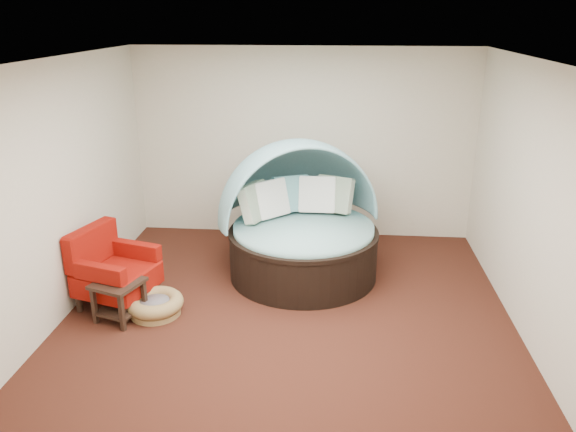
# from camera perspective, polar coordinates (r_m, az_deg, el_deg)

# --- Properties ---
(floor) EXTENTS (5.00, 5.00, 0.00)m
(floor) POSITION_cam_1_polar(r_m,az_deg,el_deg) (6.52, 0.04, -9.75)
(floor) COLOR #411B12
(floor) RESTS_ON ground
(wall_back) EXTENTS (5.00, 0.00, 5.00)m
(wall_back) POSITION_cam_1_polar(r_m,az_deg,el_deg) (8.36, 1.55, 7.30)
(wall_back) COLOR beige
(wall_back) RESTS_ON floor
(wall_front) EXTENTS (5.00, 0.00, 5.00)m
(wall_front) POSITION_cam_1_polar(r_m,az_deg,el_deg) (3.67, -3.41, -10.03)
(wall_front) COLOR beige
(wall_front) RESTS_ON floor
(wall_left) EXTENTS (0.00, 5.00, 5.00)m
(wall_left) POSITION_cam_1_polar(r_m,az_deg,el_deg) (6.64, -21.99, 2.47)
(wall_left) COLOR beige
(wall_left) RESTS_ON floor
(wall_right) EXTENTS (0.00, 5.00, 5.00)m
(wall_right) POSITION_cam_1_polar(r_m,az_deg,el_deg) (6.26, 23.49, 1.25)
(wall_right) COLOR beige
(wall_right) RESTS_ON floor
(ceiling) EXTENTS (5.00, 5.00, 0.00)m
(ceiling) POSITION_cam_1_polar(r_m,az_deg,el_deg) (5.68, 0.05, 15.60)
(ceiling) COLOR white
(ceiling) RESTS_ON wall_back
(canopy_daybed) EXTENTS (2.52, 2.49, 1.75)m
(canopy_daybed) POSITION_cam_1_polar(r_m,az_deg,el_deg) (7.17, 1.30, 0.23)
(canopy_daybed) COLOR black
(canopy_daybed) RESTS_ON floor
(pet_basket) EXTENTS (0.83, 0.83, 0.22)m
(pet_basket) POSITION_cam_1_polar(r_m,az_deg,el_deg) (6.61, -13.34, -8.75)
(pet_basket) COLOR olive
(pet_basket) RESTS_ON floor
(red_armchair) EXTENTS (0.98, 0.98, 0.93)m
(red_armchair) POSITION_cam_1_polar(r_m,az_deg,el_deg) (6.84, -17.43, -5.24)
(red_armchair) COLOR black
(red_armchair) RESTS_ON floor
(side_table) EXTENTS (0.61, 0.61, 0.46)m
(side_table) POSITION_cam_1_polar(r_m,az_deg,el_deg) (6.53, -16.80, -7.68)
(side_table) COLOR black
(side_table) RESTS_ON floor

